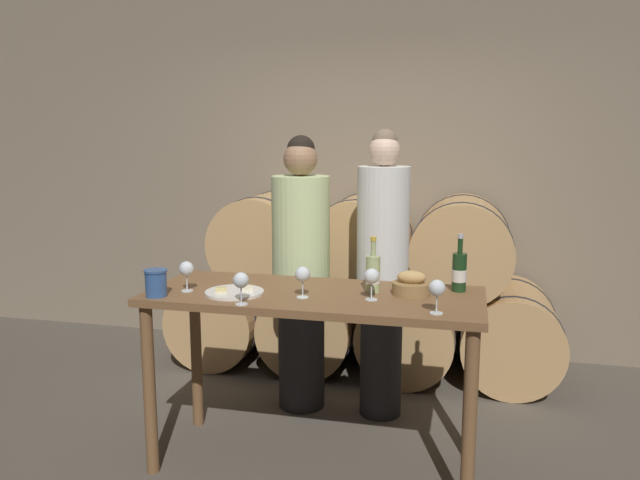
{
  "coord_description": "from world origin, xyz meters",
  "views": [
    {
      "loc": [
        0.75,
        -3.0,
        1.74
      ],
      "look_at": [
        0.0,
        0.14,
        1.19
      ],
      "focal_mm": 35.0,
      "sensor_mm": 36.0,
      "label": 1
    }
  ],
  "objects_px": {
    "wine_glass_right": "(372,277)",
    "wine_glass_center": "(303,275)",
    "wine_glass_left": "(241,281)",
    "tasting_table": "(314,318)",
    "bread_basket": "(411,285)",
    "person_right": "(382,272)",
    "cheese_plate": "(234,292)",
    "wine_glass_far_left": "(186,269)",
    "wine_bottle_red": "(459,272)",
    "blue_crock": "(156,282)",
    "wine_glass_far_right": "(437,289)",
    "person_left": "(301,272)",
    "wine_bottle_white": "(373,273)"
  },
  "relations": [
    {
      "from": "person_right",
      "to": "cheese_plate",
      "type": "distance_m",
      "value": 1.03
    },
    {
      "from": "wine_glass_center",
      "to": "wine_glass_far_right",
      "type": "relative_size",
      "value": 1.0
    },
    {
      "from": "cheese_plate",
      "to": "wine_glass_left",
      "type": "xyz_separation_m",
      "value": [
        0.11,
        -0.18,
        0.11
      ]
    },
    {
      "from": "person_left",
      "to": "wine_bottle_white",
      "type": "distance_m",
      "value": 0.83
    },
    {
      "from": "person_right",
      "to": "blue_crock",
      "type": "distance_m",
      "value": 1.38
    },
    {
      "from": "wine_glass_far_left",
      "to": "wine_glass_left",
      "type": "height_order",
      "value": "same"
    },
    {
      "from": "blue_crock",
      "to": "wine_glass_right",
      "type": "bearing_deg",
      "value": 9.8
    },
    {
      "from": "wine_glass_center",
      "to": "wine_bottle_red",
      "type": "bearing_deg",
      "value": 22.92
    },
    {
      "from": "person_left",
      "to": "wine_bottle_red",
      "type": "xyz_separation_m",
      "value": [
        0.97,
        -0.48,
        0.16
      ]
    },
    {
      "from": "bread_basket",
      "to": "person_right",
      "type": "bearing_deg",
      "value": 110.75
    },
    {
      "from": "cheese_plate",
      "to": "wine_glass_left",
      "type": "relative_size",
      "value": 1.9
    },
    {
      "from": "wine_bottle_red",
      "to": "wine_glass_center",
      "type": "height_order",
      "value": "wine_bottle_red"
    },
    {
      "from": "wine_glass_left",
      "to": "blue_crock",
      "type": "bearing_deg",
      "value": 174.33
    },
    {
      "from": "tasting_table",
      "to": "wine_glass_far_left",
      "type": "xyz_separation_m",
      "value": [
        -0.64,
        -0.12,
        0.25
      ]
    },
    {
      "from": "wine_glass_left",
      "to": "wine_glass_right",
      "type": "distance_m",
      "value": 0.63
    },
    {
      "from": "wine_glass_far_right",
      "to": "wine_glass_right",
      "type": "bearing_deg",
      "value": 152.98
    },
    {
      "from": "wine_bottle_white",
      "to": "blue_crock",
      "type": "relative_size",
      "value": 2.13
    },
    {
      "from": "person_right",
      "to": "bread_basket",
      "type": "relative_size",
      "value": 9.14
    },
    {
      "from": "cheese_plate",
      "to": "wine_glass_far_left",
      "type": "distance_m",
      "value": 0.28
    },
    {
      "from": "wine_bottle_white",
      "to": "wine_glass_center",
      "type": "relative_size",
      "value": 1.84
    },
    {
      "from": "person_right",
      "to": "wine_glass_far_right",
      "type": "distance_m",
      "value": 1.01
    },
    {
      "from": "tasting_table",
      "to": "wine_glass_center",
      "type": "height_order",
      "value": "wine_glass_center"
    },
    {
      "from": "wine_glass_far_left",
      "to": "wine_glass_center",
      "type": "bearing_deg",
      "value": 1.42
    },
    {
      "from": "wine_bottle_red",
      "to": "wine_glass_far_left",
      "type": "height_order",
      "value": "wine_bottle_red"
    },
    {
      "from": "wine_glass_left",
      "to": "tasting_table",
      "type": "bearing_deg",
      "value": 47.01
    },
    {
      "from": "wine_bottle_red",
      "to": "cheese_plate",
      "type": "xyz_separation_m",
      "value": [
        -1.1,
        -0.32,
        -0.09
      ]
    },
    {
      "from": "wine_glass_center",
      "to": "wine_glass_far_right",
      "type": "distance_m",
      "value": 0.67
    },
    {
      "from": "wine_bottle_white",
      "to": "wine_glass_center",
      "type": "xyz_separation_m",
      "value": [
        -0.32,
        -0.19,
        0.02
      ]
    },
    {
      "from": "wine_glass_left",
      "to": "cheese_plate",
      "type": "bearing_deg",
      "value": 120.14
    },
    {
      "from": "person_left",
      "to": "bread_basket",
      "type": "distance_m",
      "value": 0.96
    },
    {
      "from": "bread_basket",
      "to": "wine_glass_left",
      "type": "bearing_deg",
      "value": -153.56
    },
    {
      "from": "person_left",
      "to": "person_right",
      "type": "height_order",
      "value": "person_right"
    },
    {
      "from": "blue_crock",
      "to": "wine_glass_far_right",
      "type": "height_order",
      "value": "wine_glass_far_right"
    },
    {
      "from": "person_left",
      "to": "wine_glass_far_left",
      "type": "distance_m",
      "value": 0.92
    },
    {
      "from": "person_right",
      "to": "wine_glass_center",
      "type": "bearing_deg",
      "value": -109.81
    },
    {
      "from": "person_left",
      "to": "wine_glass_right",
      "type": "xyz_separation_m",
      "value": [
        0.56,
        -0.76,
        0.17
      ]
    },
    {
      "from": "wine_glass_center",
      "to": "wine_glass_left",
      "type": "bearing_deg",
      "value": -142.63
    },
    {
      "from": "cheese_plate",
      "to": "bread_basket",
      "type": "bearing_deg",
      "value": 12.7
    },
    {
      "from": "person_right",
      "to": "bread_basket",
      "type": "xyz_separation_m",
      "value": [
        0.23,
        -0.61,
        0.08
      ]
    },
    {
      "from": "wine_bottle_red",
      "to": "wine_bottle_white",
      "type": "height_order",
      "value": "wine_bottle_red"
    },
    {
      "from": "wine_bottle_white",
      "to": "wine_glass_left",
      "type": "distance_m",
      "value": 0.68
    },
    {
      "from": "cheese_plate",
      "to": "tasting_table",
      "type": "bearing_deg",
      "value": 16.59
    },
    {
      "from": "wine_bottle_red",
      "to": "wine_glass_right",
      "type": "height_order",
      "value": "wine_bottle_red"
    },
    {
      "from": "wine_glass_far_left",
      "to": "wine_glass_right",
      "type": "relative_size",
      "value": 1.0
    },
    {
      "from": "wine_glass_right",
      "to": "wine_glass_left",
      "type": "bearing_deg",
      "value": -158.73
    },
    {
      "from": "blue_crock",
      "to": "wine_glass_right",
      "type": "height_order",
      "value": "wine_glass_right"
    },
    {
      "from": "tasting_table",
      "to": "wine_glass_right",
      "type": "bearing_deg",
      "value": -12.96
    },
    {
      "from": "wine_glass_right",
      "to": "wine_glass_center",
      "type": "bearing_deg",
      "value": -173.6
    },
    {
      "from": "person_left",
      "to": "wine_glass_center",
      "type": "distance_m",
      "value": 0.85
    },
    {
      "from": "tasting_table",
      "to": "wine_bottle_white",
      "type": "distance_m",
      "value": 0.38
    }
  ]
}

